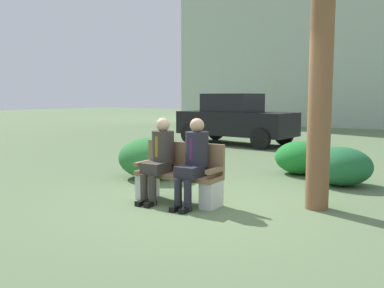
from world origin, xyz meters
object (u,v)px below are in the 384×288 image
at_px(park_bench, 180,176).
at_px(shrub_far_lawn, 302,158).
at_px(seated_man_left, 160,155).
at_px(seated_man_right, 194,158).
at_px(shrub_mid_lawn, 150,158).
at_px(building_backdrop, 326,0).
at_px(shrub_near_bench, 341,166).
at_px(parked_car_near, 235,119).

distance_m(park_bench, shrub_far_lawn, 3.36).
distance_m(seated_man_left, seated_man_right, 0.61).
relative_size(park_bench, shrub_far_lawn, 1.25).
bearing_deg(seated_man_right, shrub_mid_lawn, 143.28).
relative_size(shrub_far_lawn, building_backdrop, 0.07).
bearing_deg(seated_man_left, shrub_near_bench, 51.92).
relative_size(seated_man_right, parked_car_near, 0.32).
bearing_deg(shrub_mid_lawn, building_backdrop, 95.64).
height_order(seated_man_right, shrub_mid_lawn, seated_man_right).
xyz_separation_m(shrub_mid_lawn, building_backdrop, (-1.94, 19.61, 6.84)).
bearing_deg(shrub_near_bench, seated_man_left, -128.08).
bearing_deg(shrub_mid_lawn, seated_man_right, -36.72).
height_order(seated_man_left, shrub_mid_lawn, seated_man_left).
bearing_deg(shrub_near_bench, shrub_far_lawn, 142.66).
height_order(shrub_mid_lawn, building_backdrop, building_backdrop).
xyz_separation_m(seated_man_left, seated_man_right, (0.61, 0.00, 0.01)).
relative_size(seated_man_left, seated_man_right, 0.99).
bearing_deg(parked_car_near, building_backdrop, 93.15).
bearing_deg(shrub_near_bench, seated_man_right, -118.99).
relative_size(park_bench, shrub_mid_lawn, 1.08).
relative_size(shrub_far_lawn, parked_car_near, 0.27).
relative_size(shrub_mid_lawn, shrub_far_lawn, 1.16).
bearing_deg(building_backdrop, shrub_mid_lawn, -84.36).
xyz_separation_m(seated_man_left, building_backdrop, (-3.20, 21.01, 6.52)).
bearing_deg(shrub_far_lawn, shrub_near_bench, -37.34).
bearing_deg(shrub_mid_lawn, seated_man_left, -47.86).
xyz_separation_m(seated_man_right, building_backdrop, (-3.81, 21.01, 6.51)).
relative_size(seated_man_left, shrub_near_bench, 1.15).
bearing_deg(building_backdrop, park_bench, -80.51).
relative_size(seated_man_left, shrub_mid_lawn, 1.01).
bearing_deg(seated_man_right, shrub_near_bench, 61.01).
bearing_deg(seated_man_right, park_bench, 159.56).
xyz_separation_m(seated_man_left, parked_car_near, (-2.47, 7.62, 0.13)).
bearing_deg(shrub_far_lawn, building_backdrop, 103.82).
xyz_separation_m(seated_man_left, shrub_near_bench, (2.08, 2.65, -0.36)).
relative_size(seated_man_right, shrub_mid_lawn, 1.02).
xyz_separation_m(park_bench, shrub_mid_lawn, (-1.55, 1.28, -0.00)).
bearing_deg(shrub_near_bench, shrub_mid_lawn, -159.49).
distance_m(seated_man_right, parked_car_near, 8.21).
relative_size(shrub_near_bench, parked_car_near, 0.27).
relative_size(seated_man_right, shrub_near_bench, 1.16).
xyz_separation_m(shrub_mid_lawn, shrub_far_lawn, (2.40, 1.97, -0.05)).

